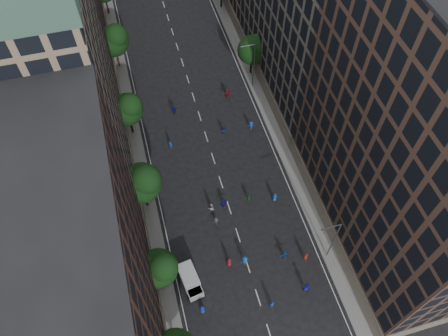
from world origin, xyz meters
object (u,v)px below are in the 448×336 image
Objects in this scene: streetlamp_near at (333,239)px; cargo_van at (190,280)px; skater_2 at (306,287)px; skater_1 at (272,305)px; streetlamp_far at (253,63)px; skater_0 at (203,310)px.

streetlamp_near reaches higher than cargo_van.
cargo_van is 2.46× the size of skater_2.
cargo_van is at bearing -35.12° from skater_1.
skater_2 is (-4.32, -36.66, -4.20)m from streetlamp_far.
streetlamp_near reaches higher than skater_2.
cargo_van is at bearing -119.62° from streetlamp_far.
cargo_van is (-18.18, 1.02, -3.90)m from streetlamp_near.
streetlamp_near is at bearing -156.89° from skater_1.
skater_0 is (0.64, -3.88, -0.41)m from cargo_van.
skater_0 is 8.59m from skater_1.
skater_2 is at bearing -172.77° from skater_1.
streetlamp_near is 33.00m from streetlamp_far.
streetlamp_near is at bearing 179.84° from skater_0.
skater_0 is (-17.54, -2.86, -4.31)m from streetlamp_near.
skater_1 is 0.91× the size of skater_2.
streetlamp_near is 1.90× the size of cargo_van.
skater_1 is at bearing -40.48° from cargo_van.
streetlamp_far is at bearing -125.49° from skater_0.
cargo_van reaches higher than skater_1.
streetlamp_far is 5.27× the size of skater_0.
streetlamp_far reaches higher than cargo_van.
streetlamp_far is 1.90× the size of cargo_van.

